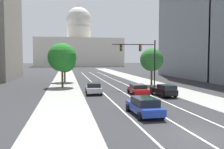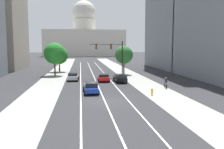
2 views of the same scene
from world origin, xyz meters
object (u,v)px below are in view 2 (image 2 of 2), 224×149
at_px(street_tree_near_left, 55,53).
at_px(street_tree_far_right, 124,55).
at_px(car_blue, 91,87).
at_px(street_tree_mid_left, 59,55).
at_px(car_red, 104,77).
at_px(capitol_building, 84,38).
at_px(car_black, 120,78).
at_px(traffic_signal_mast, 113,52).
at_px(cyclist, 166,83).
at_px(fire_hydrant, 152,92).
at_px(car_silver, 73,76).

relative_size(street_tree_near_left, street_tree_far_right, 1.11).
relative_size(car_blue, street_tree_mid_left, 0.77).
bearing_deg(car_blue, car_red, -15.91).
bearing_deg(capitol_building, car_black, -88.05).
bearing_deg(traffic_signal_mast, cyclist, -66.76).
bearing_deg(fire_hydrant, capitol_building, 92.77).
distance_m(capitol_building, car_black, 123.79).
xyz_separation_m(car_silver, car_black, (8.38, -3.56, 0.01)).
relative_size(cyclist, street_tree_far_right, 0.26).
bearing_deg(traffic_signal_mast, car_silver, -152.06).
bearing_deg(capitol_building, fire_hydrant, -87.23).
height_order(fire_hydrant, street_tree_mid_left, street_tree_mid_left).
xyz_separation_m(car_silver, traffic_signal_mast, (8.07, 4.28, 4.46)).
xyz_separation_m(capitol_building, street_tree_mid_left, (-8.03, -103.19, -7.46)).
bearing_deg(car_red, street_tree_mid_left, 29.02).
relative_size(traffic_signal_mast, cyclist, 4.36).
xyz_separation_m(car_red, car_black, (2.80, -1.80, 0.05)).
height_order(cyclist, street_tree_far_right, street_tree_far_right).
height_order(capitol_building, street_tree_mid_left, capitol_building).
distance_m(traffic_signal_mast, street_tree_far_right, 5.54).
distance_m(car_red, cyclist, 12.28).
relative_size(street_tree_mid_left, street_tree_far_right, 0.97).
xyz_separation_m(car_blue, street_tree_near_left, (-6.96, 21.22, 4.08)).
xyz_separation_m(street_tree_near_left, street_tree_far_right, (15.36, 0.31, -0.40)).
relative_size(car_black, cyclist, 2.73).
bearing_deg(car_black, car_silver, 64.71).
height_order(car_silver, car_black, car_black).
bearing_deg(car_silver, street_tree_mid_left, 15.90).
bearing_deg(cyclist, street_tree_far_right, 13.73).
bearing_deg(street_tree_near_left, traffic_signal_mast, -18.95).
relative_size(car_blue, fire_hydrant, 5.32).
bearing_deg(cyclist, car_silver, 58.58).
relative_size(cyclist, street_tree_near_left, 0.24).
distance_m(fire_hydrant, cyclist, 6.24).
bearing_deg(capitol_building, car_silver, -92.00).
height_order(capitol_building, car_black, capitol_building).
xyz_separation_m(capitol_building, car_black, (4.20, -123.25, -10.79)).
distance_m(car_blue, traffic_signal_mast, 18.36).
height_order(traffic_signal_mast, street_tree_near_left, traffic_signal_mast).
xyz_separation_m(car_blue, car_black, (5.59, 9.18, -0.01)).
height_order(capitol_building, car_silver, capitol_building).
xyz_separation_m(car_blue, street_tree_far_right, (8.41, 21.52, 3.68)).
xyz_separation_m(car_black, cyclist, (5.97, -6.79, 0.07)).
bearing_deg(cyclist, traffic_signal_mast, 27.61).
bearing_deg(car_blue, car_black, -33.01).
bearing_deg(car_silver, car_blue, -164.82).
height_order(traffic_signal_mast, cyclist, traffic_signal_mast).
bearing_deg(traffic_signal_mast, fire_hydrant, -82.36).
bearing_deg(street_tree_mid_left, capitol_building, 85.55).
relative_size(street_tree_near_left, street_tree_mid_left, 1.14).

